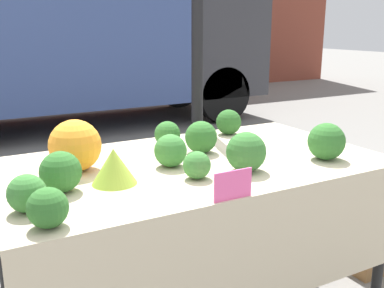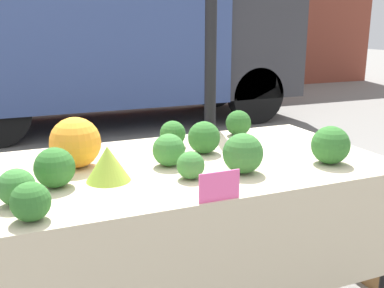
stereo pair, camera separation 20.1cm
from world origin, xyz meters
name	(u,v)px [view 1 (the left image)]	position (x,y,z in m)	size (l,w,h in m)	color
tent_pole	(197,56)	(0.39, 0.65, 1.23)	(0.07, 0.07, 2.47)	black
parked_truck	(71,28)	(0.65, 4.63, 1.37)	(5.18, 1.85, 2.55)	#384C84
market_table	(199,185)	(0.00, -0.07, 0.72)	(1.72, 0.97, 0.82)	beige
orange_cauliflower	(75,146)	(-0.49, 0.11, 0.92)	(0.22, 0.22, 0.22)	orange
romanesco_head	(114,166)	(-0.41, -0.12, 0.89)	(0.18, 0.18, 0.14)	#93B238
broccoli_head_0	(246,152)	(0.13, -0.23, 0.90)	(0.17, 0.17, 0.17)	#336B2D
broccoli_head_1	(27,193)	(-0.75, -0.24, 0.88)	(0.13, 0.13, 0.13)	#387533
broccoli_head_2	(197,165)	(-0.10, -0.22, 0.87)	(0.11, 0.11, 0.11)	#387533
broccoli_head_3	(326,141)	(0.55, -0.27, 0.90)	(0.17, 0.17, 0.17)	#2D6628
broccoli_head_4	(167,134)	(0.01, 0.28, 0.88)	(0.13, 0.13, 0.13)	#2D6628
broccoli_head_5	(61,172)	(-0.61, -0.11, 0.89)	(0.15, 0.15, 0.15)	#2D6628
broccoli_head_6	(170,151)	(-0.12, -0.02, 0.89)	(0.14, 0.14, 0.14)	#387533
broccoli_head_7	(229,122)	(0.43, 0.35, 0.89)	(0.14, 0.14, 0.14)	#285B23
broccoli_head_8	(48,208)	(-0.71, -0.39, 0.88)	(0.13, 0.13, 0.13)	#2D6628
broccoli_head_9	(201,137)	(0.10, 0.10, 0.89)	(0.15, 0.15, 0.15)	#2D6628
price_sign	(233,185)	(-0.09, -0.47, 0.87)	(0.15, 0.01, 0.11)	#F45B9E
produce_crate	(374,243)	(1.23, -0.06, 0.13)	(0.45, 0.29, 0.26)	olive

